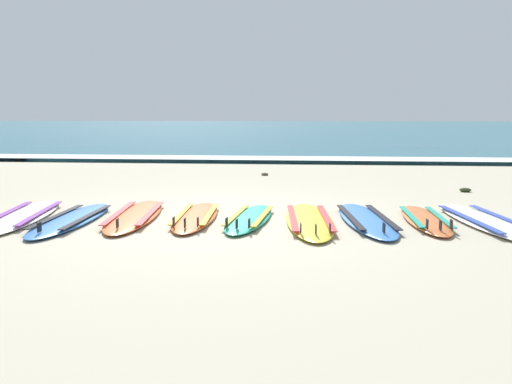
# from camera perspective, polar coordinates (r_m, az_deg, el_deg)

# --- Properties ---
(ground_plane) EXTENTS (80.00, 80.00, 0.00)m
(ground_plane) POSITION_cam_1_polar(r_m,az_deg,el_deg) (6.95, -4.31, -3.01)
(ground_plane) COLOR #B7AD93
(sea) EXTENTS (80.00, 60.00, 0.10)m
(sea) POSITION_cam_1_polar(r_m,az_deg,el_deg) (44.27, 3.60, 6.91)
(sea) COLOR #23667A
(sea) RESTS_ON ground
(wave_foam_strip) EXTENTS (80.00, 1.32, 0.11)m
(wave_foam_strip) POSITION_cam_1_polar(r_m,az_deg,el_deg) (15.00, 0.74, 3.51)
(wave_foam_strip) COLOR white
(wave_foam_strip) RESTS_ON ground
(surfboard_0) EXTENTS (1.00, 2.51, 0.18)m
(surfboard_0) POSITION_cam_1_polar(r_m,az_deg,el_deg) (7.67, -23.86, -2.36)
(surfboard_0) COLOR silver
(surfboard_0) RESTS_ON ground
(surfboard_1) EXTENTS (0.62, 2.27, 0.18)m
(surfboard_1) POSITION_cam_1_polar(r_m,az_deg,el_deg) (7.19, -19.31, -2.79)
(surfboard_1) COLOR #3875CC
(surfboard_1) RESTS_ON ground
(surfboard_2) EXTENTS (0.81, 2.39, 0.18)m
(surfboard_2) POSITION_cam_1_polar(r_m,az_deg,el_deg) (7.22, -12.96, -2.48)
(surfboard_2) COLOR orange
(surfboard_2) RESTS_ON ground
(surfboard_3) EXTENTS (0.62, 2.11, 0.18)m
(surfboard_3) POSITION_cam_1_polar(r_m,az_deg,el_deg) (7.00, -6.54, -2.65)
(surfboard_3) COLOR orange
(surfboard_3) RESTS_ON ground
(surfboard_4) EXTENTS (0.67, 2.00, 0.18)m
(surfboard_4) POSITION_cam_1_polar(r_m,az_deg,el_deg) (6.84, -0.72, -2.86)
(surfboard_4) COLOR #2DB793
(surfboard_4) RESTS_ON ground
(surfboard_5) EXTENTS (0.74, 2.39, 0.18)m
(surfboard_5) POSITION_cam_1_polar(r_m,az_deg,el_deg) (6.76, 5.80, -3.05)
(surfboard_5) COLOR yellow
(surfboard_5) RESTS_ON ground
(surfboard_6) EXTENTS (0.80, 2.35, 0.18)m
(surfboard_6) POSITION_cam_1_polar(r_m,az_deg,el_deg) (6.92, 11.83, -2.92)
(surfboard_6) COLOR #3875CC
(surfboard_6) RESTS_ON ground
(surfboard_7) EXTENTS (0.51, 1.97, 0.18)m
(surfboard_7) POSITION_cam_1_polar(r_m,az_deg,el_deg) (7.11, 17.85, -2.84)
(surfboard_7) COLOR orange
(surfboard_7) RESTS_ON ground
(surfboard_8) EXTENTS (0.94, 2.56, 0.18)m
(surfboard_8) POSITION_cam_1_polar(r_m,az_deg,el_deg) (7.28, 23.59, -2.89)
(surfboard_8) COLOR white
(surfboard_8) RESTS_ON ground
(seaweed_clump_near_shoreline) EXTENTS (0.17, 0.13, 0.06)m
(seaweed_clump_near_shoreline) POSITION_cam_1_polar(r_m,az_deg,el_deg) (11.74, 0.96, 1.95)
(seaweed_clump_near_shoreline) COLOR #4C4228
(seaweed_clump_near_shoreline) RESTS_ON ground
(seaweed_clump_mid_sand) EXTENTS (0.20, 0.16, 0.07)m
(seaweed_clump_mid_sand) POSITION_cam_1_polar(r_m,az_deg,el_deg) (10.04, 21.71, 0.22)
(seaweed_clump_mid_sand) COLOR #2D381E
(seaweed_clump_mid_sand) RESTS_ON ground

